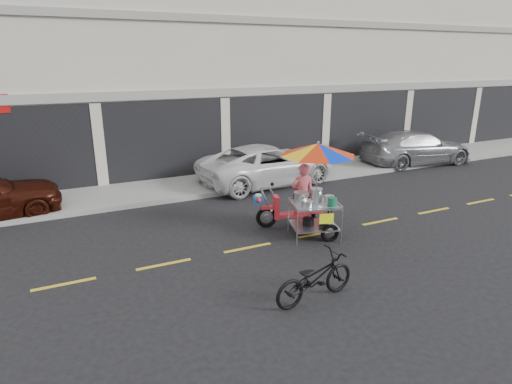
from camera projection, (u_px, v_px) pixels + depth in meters
name	position (u px, v px, depth m)	size (l,w,h in m)	color
ground	(319.00, 234.00, 10.92)	(90.00, 90.00, 0.00)	black
sidewalk	(236.00, 179.00, 15.65)	(45.00, 3.00, 0.15)	gray
shophouse_block	(248.00, 59.00, 19.94)	(36.00, 8.11, 10.40)	beige
centerline	(319.00, 234.00, 10.92)	(42.00, 0.10, 0.01)	gold
white_pickup	(267.00, 164.00, 15.13)	(2.30, 5.00, 1.39)	white
silver_pickup	(416.00, 148.00, 17.97)	(1.97, 4.84, 1.40)	#99999F
near_bicycle	(315.00, 278.00, 7.80)	(0.60, 1.72, 0.91)	black
food_vendor_rig	(311.00, 175.00, 10.61)	(2.39, 2.36, 2.42)	black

